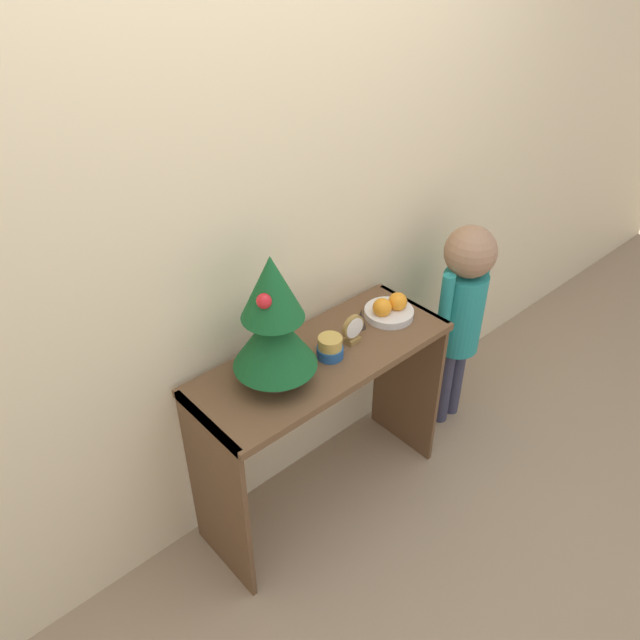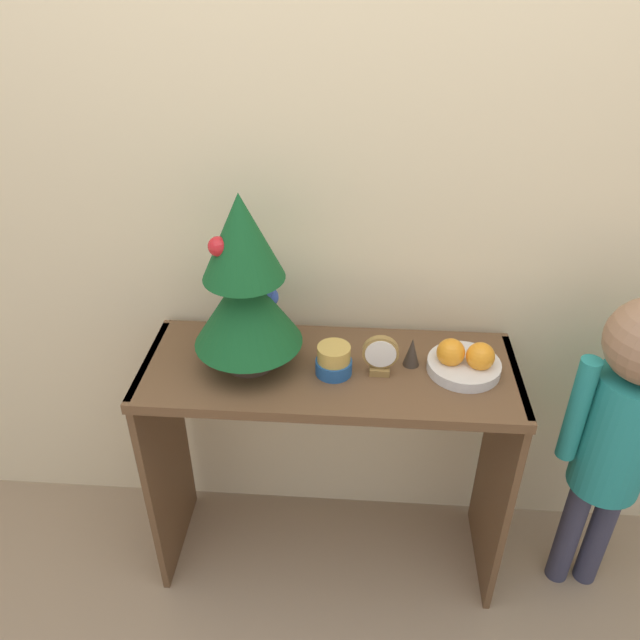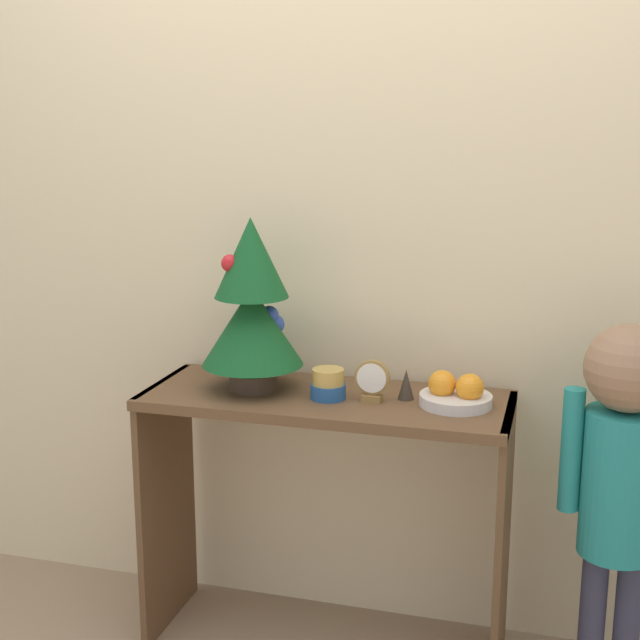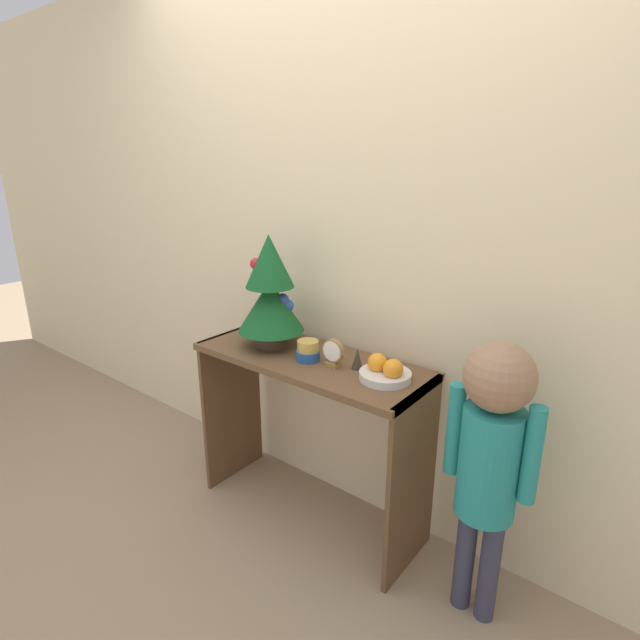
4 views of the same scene
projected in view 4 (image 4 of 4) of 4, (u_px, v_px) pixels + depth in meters
ground_plane at (282, 536)px, 2.21m from camera, size 12.00×12.00×0.00m
back_wall at (345, 242)px, 2.16m from camera, size 7.00×0.05×2.50m
console_table at (310, 399)px, 2.18m from camera, size 1.05×0.41×0.79m
mini_tree at (270, 292)px, 2.17m from camera, size 0.29×0.29×0.50m
fruit_bowl at (385, 372)px, 1.89m from camera, size 0.20×0.20×0.10m
singing_bowl at (308, 351)px, 2.08m from camera, size 0.10×0.10×0.09m
desk_clock at (333, 353)px, 2.00m from camera, size 0.10×0.04×0.12m
figurine at (357, 359)px, 1.99m from camera, size 0.05×0.05×0.09m
child_figure at (491, 446)px, 1.64m from camera, size 0.31×0.23×1.06m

